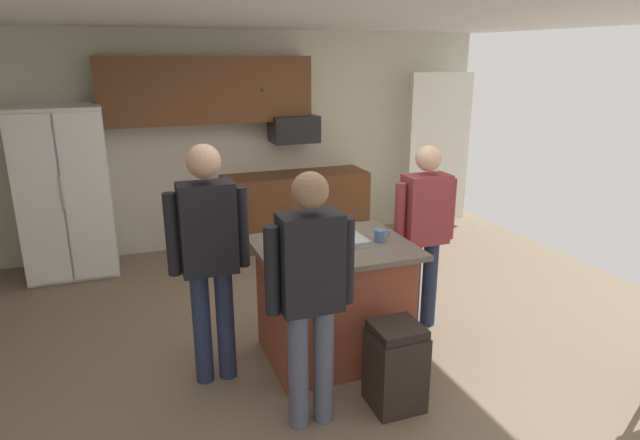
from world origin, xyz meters
name	(u,v)px	position (x,y,z in m)	size (l,w,h in m)	color
floor	(319,341)	(0.00, 0.00, 0.00)	(7.04, 7.04, 0.00)	#7F6B56
ceiling	(318,13)	(0.00, 0.00, 2.60)	(7.04, 7.04, 0.00)	white
back_wall	(240,140)	(0.00, 2.80, 1.30)	(6.40, 0.10, 2.60)	beige
french_door_window_panel	(439,149)	(2.60, 2.40, 1.10)	(0.90, 0.06, 2.00)	white
cabinet_run_upper	(208,90)	(-0.40, 2.60, 1.93)	(2.40, 0.38, 0.75)	brown
cabinet_run_lower	(296,208)	(0.60, 2.48, 0.45)	(1.80, 0.63, 0.90)	brown
refrigerator	(66,192)	(-2.00, 2.38, 0.91)	(0.90, 0.76, 1.82)	white
microwave_over_range	(294,129)	(0.60, 2.50, 1.45)	(0.56, 0.40, 0.32)	black
kitchen_island	(333,301)	(0.03, -0.24, 0.48)	(1.17, 0.94, 0.94)	brown
person_guest_left	(424,226)	(0.94, -0.04, 0.93)	(0.57, 0.22, 1.61)	#232D4C
person_guest_by_door	(209,249)	(-0.90, -0.24, 1.02)	(0.57, 0.23, 1.76)	#232D4C
person_elder_center	(310,286)	(-0.41, -0.96, 0.97)	(0.57, 0.22, 1.68)	#4C5166
mug_ceramic_white	(380,235)	(0.40, -0.28, 0.99)	(0.13, 0.09, 0.09)	#4C6B99
glass_short_whisky	(327,227)	(0.06, -0.03, 1.01)	(0.08, 0.08, 0.15)	black
glass_pilsner	(292,237)	(-0.28, -0.19, 1.02)	(0.07, 0.07, 0.16)	black
serving_tray	(336,242)	(0.06, -0.23, 0.96)	(0.44, 0.30, 0.04)	#B7B7BC
trash_bin	(395,366)	(0.19, -0.99, 0.30)	(0.34, 0.34, 0.61)	black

